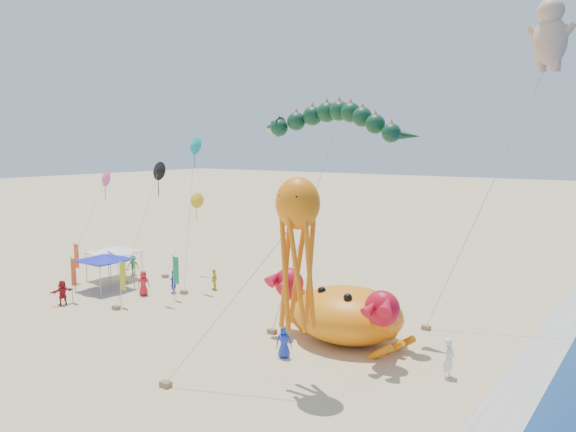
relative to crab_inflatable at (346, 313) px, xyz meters
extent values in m
plane|color=#D1B784|center=(-2.73, -0.79, -1.65)|extent=(320.00, 320.00, 0.00)
plane|color=silver|center=(9.27, -0.79, -1.64)|extent=(320.00, 320.00, 0.00)
ellipsoid|color=orange|center=(0.00, 0.13, -0.14)|extent=(7.32, 6.50, 3.02)
sphere|color=#B60B20|center=(-3.38, -1.13, 1.20)|extent=(1.79, 1.79, 1.79)
sphere|color=black|center=(-0.95, -0.92, 1.20)|extent=(0.46, 0.46, 0.46)
sphere|color=#B60B20|center=(3.38, -1.13, 1.20)|extent=(1.79, 1.79, 1.79)
sphere|color=black|center=(0.95, -0.92, 1.20)|extent=(0.46, 0.46, 0.46)
cone|color=#0E351E|center=(-7.33, 2.83, 10.28)|extent=(1.42, 1.05, 1.16)
cylinder|color=#B2B2B2|center=(-3.35, 0.79, 4.11)|extent=(1.63, 4.13, 11.23)
cube|color=olive|center=(-4.14, -1.24, -1.53)|extent=(0.50, 0.35, 0.25)
ellipsoid|color=#DFB088|center=(7.66, 9.99, 15.06)|extent=(1.94, 1.60, 2.86)
sphere|color=#DFB088|center=(7.66, 9.82, 16.73)|extent=(1.49, 1.49, 1.49)
ellipsoid|color=red|center=(7.66, 9.91, 17.25)|extent=(0.97, 0.97, 0.68)
cylinder|color=#B2B2B2|center=(5.27, 7.22, 6.21)|extent=(4.84, 5.59, 15.43)
cube|color=olive|center=(2.87, 4.45, -1.53)|extent=(0.50, 0.35, 0.25)
ellipsoid|color=orange|center=(0.93, -6.16, 6.59)|extent=(2.01, 1.81, 2.31)
cylinder|color=#B2B2B2|center=(-1.43, -7.94, 2.21)|extent=(4.75, 3.61, 7.45)
cube|color=olive|center=(-3.78, -9.72, -1.53)|extent=(0.50, 0.35, 0.25)
cylinder|color=gray|center=(-21.77, -1.99, -0.55)|extent=(0.06, 0.06, 2.20)
cylinder|color=gray|center=(-18.74, -1.99, -0.55)|extent=(0.06, 0.06, 2.20)
cylinder|color=gray|center=(-21.77, 1.04, -0.55)|extent=(0.06, 0.06, 2.20)
cylinder|color=gray|center=(-18.74, 1.04, -0.55)|extent=(0.06, 0.06, 2.20)
cube|color=#151BBA|center=(-20.26, -0.48, 0.59)|extent=(3.27, 3.27, 0.08)
cone|color=#151BBA|center=(-20.26, -0.48, 0.83)|extent=(3.59, 3.59, 0.45)
cylinder|color=gray|center=(-23.78, 0.45, -0.55)|extent=(0.06, 0.06, 2.20)
cylinder|color=gray|center=(-20.74, 0.45, -0.55)|extent=(0.06, 0.06, 2.20)
cylinder|color=gray|center=(-23.78, 3.49, -0.55)|extent=(0.06, 0.06, 2.20)
cylinder|color=gray|center=(-20.74, 3.49, -0.55)|extent=(0.06, 0.06, 2.20)
cube|color=white|center=(-22.26, 1.97, 0.59)|extent=(3.28, 3.28, 0.08)
cone|color=white|center=(-22.26, 1.97, 0.83)|extent=(3.61, 3.61, 0.45)
cylinder|color=gray|center=(-15.69, -2.65, -0.05)|extent=(0.05, 0.05, 3.20)
cube|color=gold|center=(-15.41, -2.65, 0.45)|extent=(0.50, 0.04, 1.90)
cylinder|color=gray|center=(-19.35, -3.84, -0.05)|extent=(0.05, 0.05, 3.20)
cube|color=#C74318|center=(-19.07, -3.84, 0.45)|extent=(0.50, 0.04, 1.90)
cylinder|color=gray|center=(-24.09, -0.36, -0.05)|extent=(0.05, 0.05, 3.20)
cube|color=#F0441A|center=(-23.81, -0.36, 0.45)|extent=(0.50, 0.04, 1.90)
cylinder|color=gray|center=(-14.06, 0.59, -0.05)|extent=(0.05, 0.05, 3.20)
cube|color=#18924A|center=(-13.78, 0.59, 0.45)|extent=(0.50, 0.04, 1.90)
imported|color=blue|center=(-1.46, -3.83, -0.82)|extent=(0.97, 0.90, 1.67)
imported|color=#211CA7|center=(-15.38, 1.78, -0.81)|extent=(0.65, 0.73, 1.69)
imported|color=white|center=(6.25, -1.49, -0.70)|extent=(0.57, 0.76, 1.89)
imported|color=#2A8037|center=(-22.31, 3.86, -0.82)|extent=(1.22, 1.00, 1.65)
imported|color=#AB1B23|center=(-19.20, -4.69, -0.81)|extent=(0.81, 1.64, 1.69)
imported|color=yellow|center=(-13.51, 4.17, -0.87)|extent=(0.69, 0.99, 1.55)
imported|color=red|center=(-16.57, 0.05, -0.76)|extent=(0.84, 1.02, 1.79)
imported|color=silver|center=(-20.75, 1.73, -0.75)|extent=(0.73, 0.91, 1.80)
cone|color=#0E929A|center=(-15.12, 4.00, 9.05)|extent=(1.30, 0.51, 1.32)
cylinder|color=#B2B2B2|center=(-14.87, 2.50, 3.72)|extent=(0.55, 3.04, 10.46)
cube|color=olive|center=(-14.62, 1.00, -1.53)|extent=(0.50, 0.35, 0.25)
cone|color=yellow|center=(-18.38, 7.43, 4.52)|extent=(1.30, 0.51, 1.32)
cylinder|color=#B2B2B2|center=(-18.13, 5.93, 1.46)|extent=(0.55, 3.04, 5.93)
cube|color=olive|center=(-17.88, 4.43, -1.53)|extent=(0.50, 0.35, 0.25)
cone|color=black|center=(-14.77, 0.09, 7.35)|extent=(1.30, 0.51, 1.32)
cylinder|color=#B2B2B2|center=(-14.52, -1.41, 2.87)|extent=(0.55, 3.04, 8.76)
cube|color=olive|center=(-14.27, -2.91, -1.53)|extent=(0.50, 0.35, 0.25)
cone|color=#FB539B|center=(-22.68, 1.71, 6.48)|extent=(1.30, 0.51, 1.32)
cylinder|color=#B2B2B2|center=(-22.43, 0.21, 2.44)|extent=(0.55, 3.04, 7.90)
cube|color=olive|center=(-22.18, -1.29, -1.53)|extent=(0.50, 0.35, 0.25)
camera|label=1|loc=(14.40, -26.18, 9.13)|focal=35.00mm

